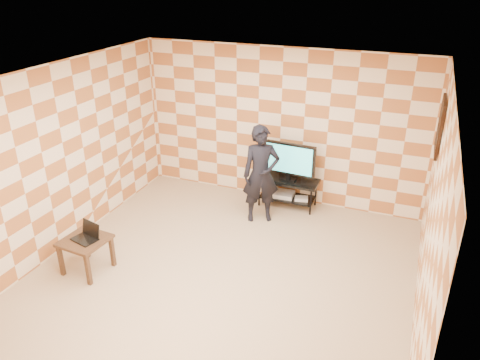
% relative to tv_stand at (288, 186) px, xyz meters
% --- Properties ---
extents(floor, '(5.00, 5.00, 0.00)m').
position_rel_tv_stand_xyz_m(floor, '(-0.25, -2.23, -0.37)').
color(floor, tan).
rests_on(floor, ground).
extents(wall_back, '(5.00, 0.02, 2.70)m').
position_rel_tv_stand_xyz_m(wall_back, '(-0.25, 0.27, 0.98)').
color(wall_back, beige).
rests_on(wall_back, ground).
extents(wall_front, '(5.00, 0.02, 2.70)m').
position_rel_tv_stand_xyz_m(wall_front, '(-0.25, -4.73, 0.98)').
color(wall_front, beige).
rests_on(wall_front, ground).
extents(wall_left, '(0.02, 5.00, 2.70)m').
position_rel_tv_stand_xyz_m(wall_left, '(-2.75, -2.23, 0.98)').
color(wall_left, beige).
rests_on(wall_left, ground).
extents(wall_right, '(0.02, 5.00, 2.70)m').
position_rel_tv_stand_xyz_m(wall_right, '(2.25, -2.23, 0.98)').
color(wall_right, beige).
rests_on(wall_right, ground).
extents(ceiling, '(5.00, 5.00, 0.02)m').
position_rel_tv_stand_xyz_m(ceiling, '(-0.25, -2.23, 2.33)').
color(ceiling, white).
rests_on(ceiling, wall_back).
extents(wall_art, '(0.04, 0.72, 0.72)m').
position_rel_tv_stand_xyz_m(wall_art, '(2.22, -0.68, 1.58)').
color(wall_art, black).
rests_on(wall_art, wall_right).
extents(tv_stand, '(1.05, 0.47, 0.50)m').
position_rel_tv_stand_xyz_m(tv_stand, '(0.00, 0.00, 0.00)').
color(tv_stand, black).
rests_on(tv_stand, floor).
extents(tv, '(0.92, 0.19, 0.67)m').
position_rel_tv_stand_xyz_m(tv, '(0.00, -0.00, 0.50)').
color(tv, black).
rests_on(tv, tv_stand).
extents(dvd_player, '(0.45, 0.33, 0.07)m').
position_rel_tv_stand_xyz_m(dvd_player, '(-0.10, -0.01, -0.16)').
color(dvd_player, silver).
rests_on(dvd_player, tv_stand).
extents(game_console, '(0.26, 0.21, 0.05)m').
position_rel_tv_stand_xyz_m(game_console, '(0.26, -0.04, -0.17)').
color(game_console, silver).
rests_on(game_console, tv_stand).
extents(side_table, '(0.62, 0.62, 0.50)m').
position_rel_tv_stand_xyz_m(side_table, '(-2.03, -2.89, 0.04)').
color(side_table, '#331E10').
rests_on(side_table, floor).
extents(laptop, '(0.39, 0.34, 0.22)m').
position_rel_tv_stand_xyz_m(laptop, '(-2.00, -2.85, 0.18)').
color(laptop, black).
rests_on(laptop, side_table).
extents(person, '(0.71, 0.62, 1.63)m').
position_rel_tv_stand_xyz_m(person, '(-0.28, -0.63, 0.45)').
color(person, black).
rests_on(person, floor).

